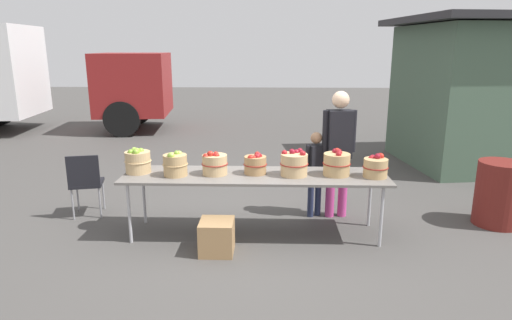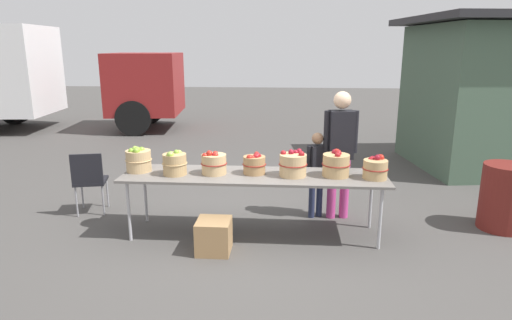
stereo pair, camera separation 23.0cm
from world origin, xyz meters
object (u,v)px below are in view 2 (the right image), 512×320
object	(u,v)px
apple_basket_green_0	(138,160)
apple_basket_red_1	(255,164)
market_table	(254,177)
produce_crate	(214,236)
child_customer	(317,168)
box_truck	(10,75)
trash_barrel	(505,197)
apple_basket_red_3	(336,164)
apple_basket_red_2	(293,164)
apple_basket_green_1	(175,163)
folding_chair	(89,178)
vendor_adult	(340,145)
apple_basket_red_0	(214,163)
apple_basket_red_4	(375,168)

from	to	relation	value
apple_basket_green_0	apple_basket_red_1	world-z (taller)	apple_basket_green_0
market_table	produce_crate	world-z (taller)	market_table
child_customer	box_truck	bearing A→B (deg)	-64.57
market_table	trash_barrel	xyz separation A→B (m)	(3.07, 0.41, -0.30)
apple_basket_green_0	produce_crate	distance (m)	1.34
apple_basket_red_3	child_customer	world-z (taller)	child_customer
apple_basket_red_1	apple_basket_red_2	size ratio (longest dim) A/B	0.85
apple_basket_green_1	trash_barrel	xyz separation A→B (m)	(4.00, 0.48, -0.47)
apple_basket_green_0	child_customer	distance (m)	2.25
box_truck	apple_basket_red_1	bearing A→B (deg)	-48.36
market_table	folding_chair	distance (m)	2.32
apple_basket_green_0	trash_barrel	world-z (taller)	apple_basket_green_0
apple_basket_red_1	box_truck	xyz separation A→B (m)	(-7.09, 6.45, 0.62)
apple_basket_red_1	produce_crate	distance (m)	0.97
apple_basket_green_1	apple_basket_green_0	bearing A→B (deg)	167.02
vendor_adult	produce_crate	bearing A→B (deg)	30.33
vendor_adult	trash_barrel	bearing A→B (deg)	166.20
apple_basket_red_0	box_truck	xyz separation A→B (m)	(-6.61, 6.49, 0.61)
market_table	vendor_adult	world-z (taller)	vendor_adult
apple_basket_green_0	apple_basket_red_4	world-z (taller)	apple_basket_green_0
trash_barrel	apple_basket_red_3	bearing A→B (deg)	-169.51
market_table	apple_basket_red_2	size ratio (longest dim) A/B	9.34
trash_barrel	produce_crate	size ratio (longest dim) A/B	2.23
apple_basket_red_0	apple_basket_red_2	bearing A→B (deg)	-0.61
apple_basket_green_0	vendor_adult	distance (m)	2.53
apple_basket_green_0	box_truck	size ratio (longest dim) A/B	0.04
apple_basket_green_0	produce_crate	xyz separation A→B (m)	(0.99, -0.56, -0.71)
apple_basket_green_1	vendor_adult	xyz separation A→B (m)	(1.99, 0.69, 0.10)
child_customer	apple_basket_red_4	bearing A→B (deg)	104.92
market_table	apple_basket_red_2	distance (m)	0.49
apple_basket_red_4	produce_crate	size ratio (longest dim) A/B	0.79
market_table	trash_barrel	distance (m)	3.11
apple_basket_red_1	box_truck	world-z (taller)	box_truck
apple_basket_red_0	box_truck	size ratio (longest dim) A/B	0.04
apple_basket_green_1	apple_basket_red_2	world-z (taller)	apple_basket_red_2
apple_basket_green_0	apple_basket_red_2	size ratio (longest dim) A/B	0.95
apple_basket_red_4	produce_crate	distance (m)	1.98
vendor_adult	child_customer	size ratio (longest dim) A/B	1.46
apple_basket_green_1	apple_basket_red_4	size ratio (longest dim) A/B	1.02
apple_basket_green_0	produce_crate	world-z (taller)	apple_basket_green_0
market_table	vendor_adult	bearing A→B (deg)	30.53
folding_chair	trash_barrel	bearing A→B (deg)	165.66
apple_basket_red_1	apple_basket_red_2	bearing A→B (deg)	-6.69
apple_basket_green_1	apple_basket_red_2	xyz separation A→B (m)	(1.38, 0.06, 0.00)
box_truck	produce_crate	size ratio (longest dim) A/B	21.36
apple_basket_red_2	folding_chair	size ratio (longest dim) A/B	0.39
folding_chair	box_truck	bearing A→B (deg)	-64.39
apple_basket_green_0	apple_basket_red_3	world-z (taller)	apple_basket_red_3
folding_chair	apple_basket_green_1	bearing A→B (deg)	143.43
apple_basket_red_2	folding_chair	bearing A→B (deg)	169.22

